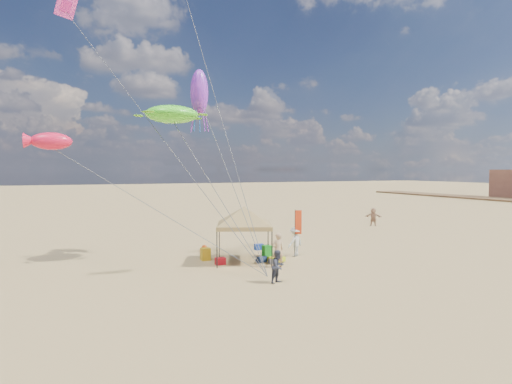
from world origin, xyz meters
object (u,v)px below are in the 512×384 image
beach_cart (276,259)px  person_near_c (295,242)px  person_near_a (278,250)px  person_near_b (278,267)px  canopy_tent (244,209)px  feather_flag (297,225)px  cooler_blue (259,247)px  chair_yellow (205,254)px  chair_green (267,251)px  cooler_red (220,261)px  person_far_c (373,217)px

beach_cart → person_near_c: (1.82, 1.13, 0.68)m
person_near_a → person_near_b: bearing=64.3°
canopy_tent → feather_flag: 3.62m
cooler_blue → chair_yellow: (-4.12, -1.68, 0.16)m
chair_green → chair_yellow: same height
person_near_a → cooler_red: bearing=-34.5°
person_far_c → person_near_c: bearing=-104.5°
canopy_tent → person_far_c: size_ratio=3.27×
cooler_red → beach_cart: 3.14m
feather_flag → person_far_c: bearing=35.4°
beach_cart → person_near_a: size_ratio=0.49×
feather_flag → cooler_blue: size_ratio=5.27×
cooler_blue → person_far_c: person_far_c is taller
feather_flag → person_near_a: bearing=-139.5°
beach_cart → person_near_a: 1.34m
chair_green → person_near_c: size_ratio=0.40×
person_near_a → person_near_b: (-1.42, -2.85, -0.16)m
person_near_c → canopy_tent: bearing=-17.3°
feather_flag → person_far_c: (13.35, 9.50, -1.07)m
cooler_red → chair_green: 3.31m
person_far_c → chair_green: bearing=-108.8°
person_near_a → chair_yellow: bearing=-46.7°
canopy_tent → person_far_c: canopy_tent is taller
cooler_blue → person_near_a: bearing=-102.8°
canopy_tent → beach_cart: canopy_tent is taller
beach_cart → person_near_b: (-1.86, -3.89, 0.56)m
cooler_red → person_near_a: size_ratio=0.29×
person_near_a → person_far_c: (15.64, 11.46, -0.08)m
feather_flag → beach_cart: (-1.85, -0.91, -1.71)m
beach_cart → person_near_a: (-0.44, -1.04, 0.72)m
chair_green → person_near_c: bearing=-15.1°
chair_yellow → person_near_b: bearing=-75.6°
person_near_c → person_far_c: bearing=-167.0°
feather_flag → person_near_b: (-3.71, -4.80, -1.15)m
chair_yellow → person_near_a: size_ratio=0.38×
cooler_red → person_near_b: bearing=-75.9°
person_near_b → person_far_c: size_ratio=0.91×
canopy_tent → cooler_red: canopy_tent is taller
feather_flag → person_near_a: feather_flag is taller
canopy_tent → person_near_a: bearing=-58.9°
cooler_blue → person_near_b: bearing=-108.1°
feather_flag → cooler_blue: feather_flag is taller
feather_flag → chair_green: bearing=158.3°
feather_flag → person_near_b: feather_flag is taller
chair_green → person_far_c: bearing=30.5°
person_near_c → person_far_c: size_ratio=1.06×
feather_flag → cooler_red: feather_flag is taller
chair_green → beach_cart: size_ratio=0.78×
cooler_blue → person_near_c: person_near_c is taller
beach_cart → person_far_c: person_far_c is taller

